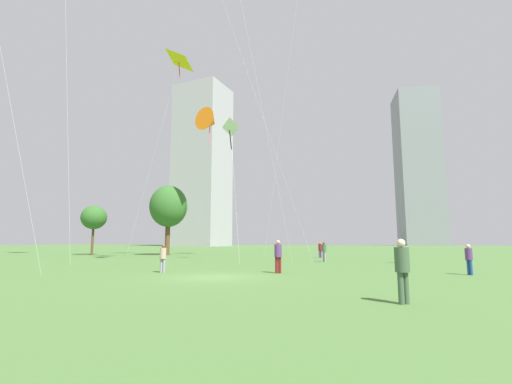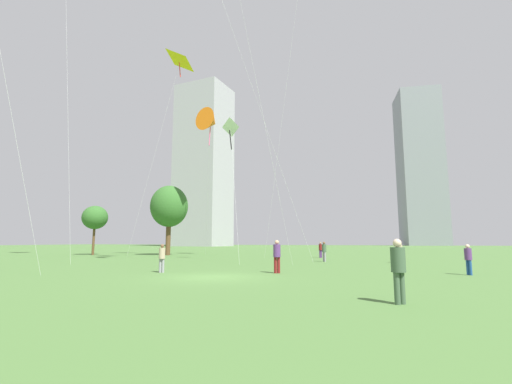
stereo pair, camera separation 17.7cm
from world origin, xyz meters
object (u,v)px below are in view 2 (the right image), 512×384
object	(u,v)px
park_tree_0	(169,207)
distant_highrise_0	(204,165)
kite_flying_5	(210,121)
distant_highrise_1	(420,168)
person_standing_2	(400,251)
kite_flying_4	(180,61)
person_standing_3	(398,266)
park_tree_1	(95,218)
kite_flying_3	(231,129)
person_standing_1	(162,256)
person_standing_0	(320,249)
person_standing_6	(324,250)
person_standing_4	(277,254)
person_standing_5	(468,257)

from	to	relation	value
park_tree_0	distant_highrise_0	xyz separation A→B (m)	(-31.87, 72.13, 22.28)
kite_flying_5	distant_highrise_1	distance (m)	126.00
person_standing_2	kite_flying_4	bearing A→B (deg)	-69.73
person_standing_2	person_standing_3	size ratio (longest dim) A/B	0.93
park_tree_1	park_tree_0	bearing A→B (deg)	13.70
kite_flying_4	person_standing_3	bearing A→B (deg)	-47.94
kite_flying_4	kite_flying_5	size ratio (longest dim) A/B	1.41
person_standing_2	kite_flying_3	bearing A→B (deg)	-53.73
person_standing_1	kite_flying_5	size ratio (longest dim) A/B	0.09
person_standing_1	park_tree_0	bearing A→B (deg)	-72.75
park_tree_0	kite_flying_3	bearing A→B (deg)	-37.72
kite_flying_4	person_standing_0	bearing A→B (deg)	11.53
person_standing_6	distant_highrise_0	world-z (taller)	distant_highrise_0
kite_flying_4	distant_highrise_1	size ratio (longest dim) A/B	0.38
park_tree_1	distant_highrise_0	xyz separation A→B (m)	(-22.49, 74.41, 23.62)
person_standing_4	distant_highrise_1	distance (m)	141.79
person_standing_2	person_standing_6	world-z (taller)	person_standing_6
person_standing_1	person_standing_5	world-z (taller)	person_standing_5
kite_flying_5	distant_highrise_1	xyz separation A→B (m)	(36.05, 119.69, 15.78)
person_standing_0	distant_highrise_1	size ratio (longest dim) A/B	0.03
park_tree_1	person_standing_4	bearing A→B (deg)	-31.41
person_standing_5	kite_flying_4	xyz separation A→B (m)	(-25.72, 13.81, 22.08)
distant_highrise_1	person_standing_4	bearing A→B (deg)	-106.99
person_standing_2	kite_flying_5	xyz separation A→B (m)	(-19.38, 4.94, 14.47)
person_standing_1	person_standing_2	distance (m)	18.89
person_standing_0	person_standing_6	size ratio (longest dim) A/B	0.96
person_standing_0	park_tree_1	bearing A→B (deg)	-32.22
person_standing_6	kite_flying_5	distance (m)	20.35
person_standing_1	person_standing_5	bearing A→B (deg)	179.07
person_standing_2	kite_flying_5	bearing A→B (deg)	-74.07
park_tree_1	distant_highrise_1	bearing A→B (deg)	66.26
kite_flying_3	person_standing_0	bearing A→B (deg)	52.33
person_standing_4	person_standing_6	xyz separation A→B (m)	(1.00, 11.73, -0.06)
person_standing_4	kite_flying_4	bearing A→B (deg)	-72.06
person_standing_6	distant_highrise_1	size ratio (longest dim) A/B	0.03
person_standing_6	kite_flying_3	size ratio (longest dim) A/B	0.13
person_standing_1	person_standing_4	world-z (taller)	person_standing_4
person_standing_1	park_tree_0	size ratio (longest dim) A/B	0.18
person_standing_6	kite_flying_3	xyz separation A→B (m)	(-8.11, -1.36, 11.03)
park_tree_0	person_standing_4	bearing A→B (deg)	-45.73
person_standing_3	person_standing_4	xyz separation A→B (m)	(-5.73, 8.21, -0.01)
person_standing_1	distant_highrise_1	bearing A→B (deg)	-116.37
person_standing_0	person_standing_2	distance (m)	10.34
kite_flying_5	person_standing_4	bearing A→B (deg)	-53.63
kite_flying_5	person_standing_1	bearing A→B (deg)	-71.49
distant_highrise_0	kite_flying_4	bearing A→B (deg)	-58.81
person_standing_6	kite_flying_5	xyz separation A→B (m)	(-13.38, 5.07, 14.47)
person_standing_0	kite_flying_4	bearing A→B (deg)	-23.94
person_standing_1	distant_highrise_1	distance (m)	144.55
kite_flying_4	kite_flying_5	world-z (taller)	kite_flying_4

